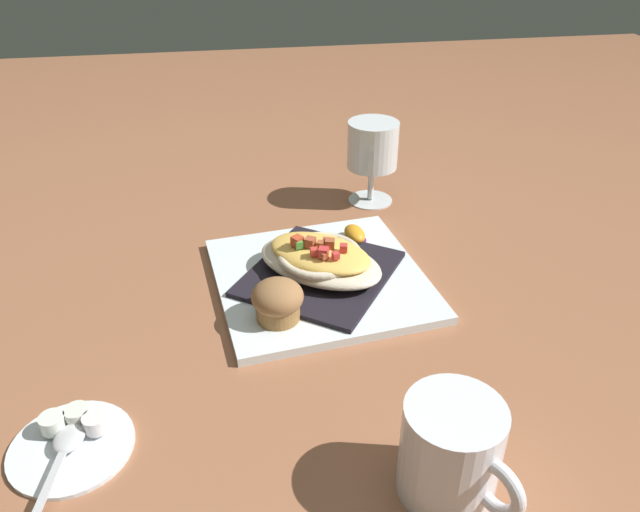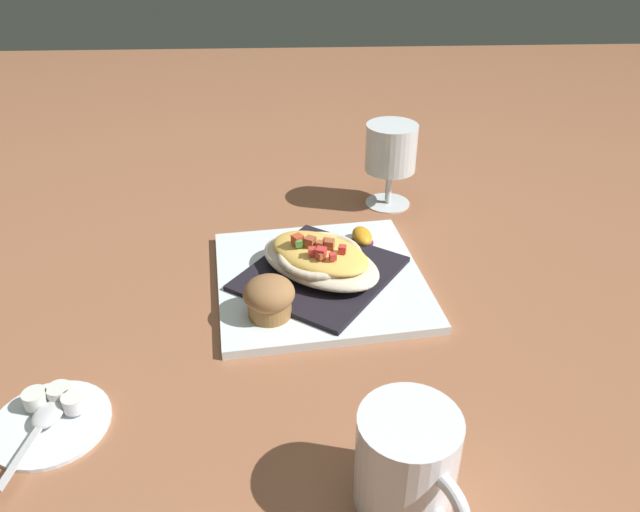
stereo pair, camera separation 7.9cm
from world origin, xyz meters
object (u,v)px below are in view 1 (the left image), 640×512
creamer_cup_1 (78,415)px  muffin (278,300)px  stemmed_glass (373,150)px  creamer_cup_2 (53,423)px  spoon (67,443)px  creamer_cup_0 (96,423)px  coffee_mug (451,456)px  orange_garnish (354,236)px  creamer_saucer (71,445)px  square_plate (320,279)px  gratin_dish (320,258)px

creamer_cup_1 → muffin: bearing=121.5°
stemmed_glass → creamer_cup_2: stemmed_glass is taller
muffin → spoon: muffin is taller
creamer_cup_0 → coffee_mug: bearing=70.1°
muffin → stemmed_glass: stemmed_glass is taller
orange_garnish → creamer_cup_2: orange_garnish is taller
muffin → spoon: size_ratio=0.57×
creamer_cup_2 → creamer_saucer: bearing=42.4°
orange_garnish → creamer_cup_1: (0.29, -0.33, -0.00)m
square_plate → creamer_saucer: square_plate is taller
gratin_dish → spoon: bearing=-49.1°
gratin_dish → stemmed_glass: (-0.22, 0.12, 0.05)m
coffee_mug → stemmed_glass: stemmed_glass is taller
gratin_dish → spoon: size_ratio=1.85×
orange_garnish → gratin_dish: bearing=-38.2°
muffin → coffee_mug: bearing=25.5°
coffee_mug → muffin: bearing=-154.5°
creamer_cup_0 → creamer_cup_1: (-0.01, -0.02, 0.00)m
stemmed_glass → spoon: bearing=-40.6°
gratin_dish → muffin: 0.10m
square_plate → creamer_cup_0: (0.22, -0.25, 0.01)m
orange_garnish → creamer_cup_2: 0.46m
muffin → creamer_cup_2: 0.27m
creamer_saucer → creamer_cup_2: size_ratio=4.82×
spoon → creamer_cup_0: (-0.02, 0.02, 0.00)m
coffee_mug → creamer_cup_1: 0.35m
coffee_mug → spoon: bearing=-105.7°
gratin_dish → orange_garnish: bearing=141.8°
coffee_mug → stemmed_glass: size_ratio=0.84×
creamer_cup_0 → creamer_saucer: bearing=-60.8°
creamer_cup_0 → gratin_dish: bearing=131.2°
muffin → stemmed_glass: size_ratio=0.46×
creamer_cup_1 → creamer_saucer: bearing=-9.2°
creamer_saucer → creamer_cup_1: (-0.03, 0.00, 0.01)m
gratin_dish → spoon: 0.37m
creamer_cup_1 → creamer_cup_2: (0.01, -0.02, 0.00)m
spoon → orange_garnish: bearing=133.3°
stemmed_glass → creamer_cup_0: 0.59m
gratin_dish → stemmed_glass: 0.26m
coffee_mug → spoon: coffee_mug is taller
orange_garnish → creamer_cup_0: 0.44m
coffee_mug → stemmed_glass: bearing=173.3°
gratin_dish → creamer_saucer: 0.36m
spoon → creamer_cup_2: 0.03m
coffee_mug → creamer_saucer: (-0.10, -0.33, -0.04)m
muffin → creamer_saucer: bearing=-54.2°
creamer_cup_2 → stemmed_glass: bearing=136.6°
creamer_saucer → spoon: 0.01m
muffin → coffee_mug: coffee_mug is taller
muffin → creamer_saucer: 0.26m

